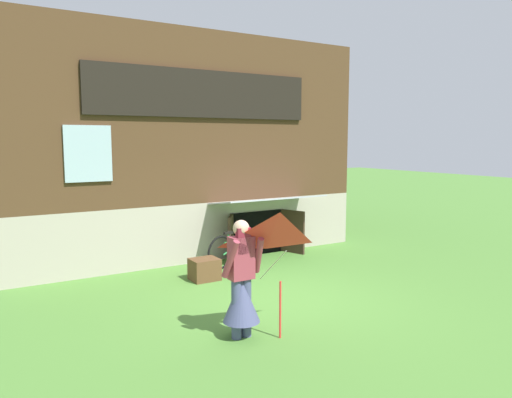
% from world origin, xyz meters
% --- Properties ---
extents(ground_plane, '(60.00, 60.00, 0.00)m').
position_xyz_m(ground_plane, '(0.00, 0.00, 0.00)').
color(ground_plane, '#4C7F33').
extents(log_house, '(8.39, 6.13, 5.15)m').
position_xyz_m(log_house, '(0.00, 5.51, 2.58)').
color(log_house, '#ADA393').
rests_on(log_house, ground_plane).
extents(person, '(0.61, 0.53, 1.66)m').
position_xyz_m(person, '(-1.41, -1.16, 0.70)').
color(person, '#474C75').
rests_on(person, ground_plane).
extents(kite, '(1.18, 1.17, 1.69)m').
position_xyz_m(kite, '(-1.16, -1.74, 1.36)').
color(kite, red).
rests_on(kite, ground_plane).
extents(bicycle_green, '(1.66, 0.56, 0.79)m').
position_xyz_m(bicycle_green, '(0.44, 2.35, 0.38)').
color(bicycle_green, black).
rests_on(bicycle_green, ground_plane).
extents(wooden_crate, '(0.54, 0.46, 0.43)m').
position_xyz_m(wooden_crate, '(-0.65, 1.67, 0.21)').
color(wooden_crate, brown).
rests_on(wooden_crate, ground_plane).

